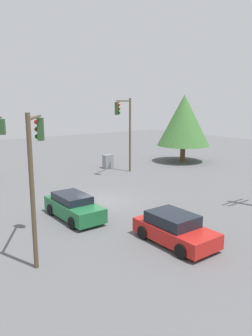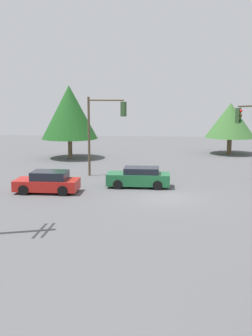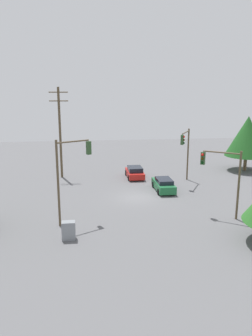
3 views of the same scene
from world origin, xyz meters
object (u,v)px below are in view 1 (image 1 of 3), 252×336
at_px(sedan_red, 174,229).
at_px(electrical_cabinet, 108,161).
at_px(sedan_green, 74,207).
at_px(traffic_signal_aux, 125,123).
at_px(traffic_signal_cross, 35,159).

distance_m(sedan_red, electrical_cabinet, 17.93).
xyz_separation_m(sedan_green, electrical_cabinet, (9.46, 10.63, -0.00)).
xyz_separation_m(sedan_red, traffic_signal_aux, (7.13, 13.32, 3.89)).
relative_size(traffic_signal_cross, electrical_cabinet, 4.58).
relative_size(sedan_green, electrical_cabinet, 3.21).
bearing_deg(traffic_signal_aux, sedan_red, 32.85).
bearing_deg(traffic_signal_cross, electrical_cabinet, -13.17).
bearing_deg(sedan_red, electrical_cabinet, -113.90).
xyz_separation_m(sedan_red, traffic_signal_cross, (-5.40, 2.80, 3.49)).
relative_size(sedan_green, sedan_red, 1.05).
xyz_separation_m(sedan_green, sedan_red, (2.19, -5.75, 0.00)).
relative_size(traffic_signal_aux, electrical_cabinet, 5.10).
relative_size(sedan_red, traffic_signal_aux, 0.60).
bearing_deg(sedan_red, sedan_green, -69.14).
distance_m(traffic_signal_aux, electrical_cabinet, 4.96).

